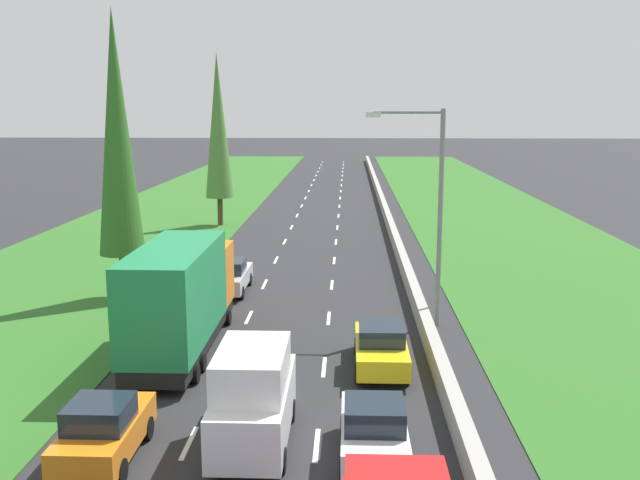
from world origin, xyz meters
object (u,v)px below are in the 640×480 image
Objects in this scene: white_hatchback_right_lane at (374,431)px; silver_sedan_left_lane at (229,276)px; poplar_tree_third at (218,126)px; yellow_sedan_right_lane at (381,346)px; orange_hatchback_left_lane at (104,430)px; white_van_centre_lane at (254,397)px; green_box_truck_left_lane at (181,296)px; street_light_mast at (432,202)px; poplar_tree_second at (117,134)px.

white_hatchback_right_lane is 0.87× the size of silver_sedan_left_lane.
white_hatchback_right_lane is at bearing -74.23° from poplar_tree_third.
yellow_sedan_right_lane is 12.57m from silver_sedan_left_lane.
white_van_centre_lane is at bearing 15.05° from orange_hatchback_left_lane.
orange_hatchback_left_lane is at bearing -90.76° from green_box_truck_left_lane.
white_van_centre_lane is (3.66, -7.47, -0.78)m from green_box_truck_left_lane.
street_light_mast reaches higher than silver_sedan_left_lane.
green_box_truck_left_lane reaches higher than white_van_centre_lane.
white_van_centre_lane is 0.36× the size of poplar_tree_second.
yellow_sedan_right_lane is 0.34× the size of poplar_tree_third.
orange_hatchback_left_lane is 6.98m from white_hatchback_right_lane.
orange_hatchback_left_lane is 3.94m from white_van_centre_lane.
yellow_sedan_right_lane is 0.50× the size of street_light_mast.
silver_sedan_left_lane is (-6.58, 17.18, -0.02)m from white_hatchback_right_lane.
orange_hatchback_left_lane is at bearing -128.36° from street_light_mast.
white_van_centre_lane is (-3.21, 0.78, 0.56)m from white_hatchback_right_lane.
street_light_mast reaches higher than yellow_sedan_right_lane.
white_van_centre_lane is 0.37× the size of poplar_tree_third.
green_box_truck_left_lane is at bearing 129.79° from white_hatchback_right_lane.
yellow_sedan_right_lane is at bearing -70.18° from poplar_tree_third.
white_hatchback_right_lane is 0.43× the size of street_light_mast.
poplar_tree_second is 1.03× the size of poplar_tree_third.
orange_hatchback_left_lane is at bearing -178.05° from white_hatchback_right_lane.
orange_hatchback_left_lane is 1.00× the size of white_hatchback_right_lane.
white_van_centre_lane is 37.97m from poplar_tree_third.
poplar_tree_second reaches higher than white_hatchback_right_lane.
white_van_centre_lane is at bearing -117.82° from street_light_mast.
orange_hatchback_left_lane is 8.59m from green_box_truck_left_lane.
green_box_truck_left_lane is 2.41× the size of white_hatchback_right_lane.
green_box_truck_left_lane is at bearing -59.05° from poplar_tree_second.
green_box_truck_left_lane is 1.92× the size of white_van_centre_lane.
orange_hatchback_left_lane is 17.42m from silver_sedan_left_lane.
street_light_mast is (14.11, -3.75, -2.59)m from poplar_tree_second.
orange_hatchback_left_lane is 0.29× the size of poplar_tree_second.
green_box_truck_left_lane reaches higher than yellow_sedan_right_lane.
orange_hatchback_left_lane is 0.30× the size of poplar_tree_third.
poplar_tree_third is at bearing 97.26° from green_box_truck_left_lane.
poplar_tree_second is at bearing 105.38° from orange_hatchback_left_lane.
poplar_tree_third reaches higher than orange_hatchback_left_lane.
poplar_tree_third reaches higher than yellow_sedan_right_lane.
white_hatchback_right_lane is 6.80m from yellow_sedan_right_lane.
poplar_tree_second is (-11.86, 9.00, 7.01)m from yellow_sedan_right_lane.
poplar_tree_second reaches higher than street_light_mast.
white_van_centre_lane is 13.29m from street_light_mast.
silver_sedan_left_lane is at bearing 16.26° from poplar_tree_second.
poplar_tree_third is at bearing 101.37° from white_van_centre_lane.
poplar_tree_second is 14.83m from street_light_mast.
yellow_sedan_right_lane is 7.07m from white_van_centre_lane.
poplar_tree_second is (-4.81, -1.40, 7.01)m from silver_sedan_left_lane.
poplar_tree_third is at bearing 87.91° from poplar_tree_second.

